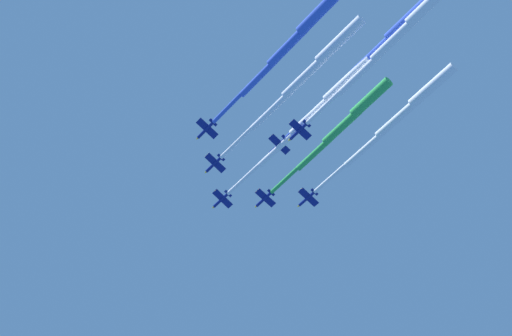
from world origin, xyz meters
name	(u,v)px	position (x,y,z in m)	size (l,w,h in m)	color
jet_lead	(314,113)	(13.59, -26.72, 175.56)	(40.16, 74.65, 4.46)	navy
jet_port_inner	(306,75)	(7.13, -39.83, 176.59)	(39.17, 72.07, 4.41)	navy
jet_starboard_inner	(342,126)	(24.52, -24.28, 175.43)	(33.47, 64.37, 4.37)	navy
jet_port_mid	(288,45)	(-1.52, -49.41, 175.29)	(34.84, 64.08, 4.38)	navy
jet_starboard_mid	(399,117)	(41.90, -32.35, 175.17)	(36.64, 70.26, 4.42)	navy
jet_port_outer	(374,53)	(26.02, -52.92, 175.94)	(37.42, 71.06, 4.41)	navy
jet_starboard_outer	(395,38)	(29.58, -60.70, 173.02)	(35.62, 68.38, 4.37)	navy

